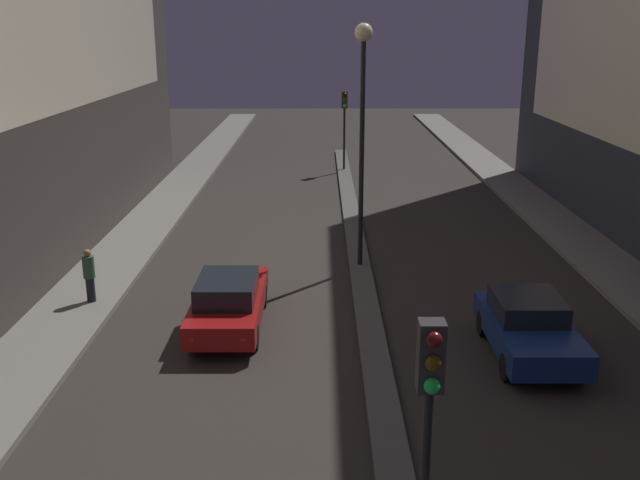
{
  "coord_description": "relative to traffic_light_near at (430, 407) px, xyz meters",
  "views": [
    {
      "loc": [
        -1.33,
        -5.17,
        7.75
      ],
      "look_at": [
        -1.39,
        18.13,
        0.76
      ],
      "focal_mm": 40.0,
      "sensor_mm": 36.0,
      "label": 1
    }
  ],
  "objects": [
    {
      "name": "pedestrian_on_left_sidewalk",
      "position": [
        -7.92,
        11.41,
        -2.3
      ],
      "size": [
        0.33,
        0.33,
        1.56
      ],
      "color": "black",
      "rests_on": "sidewalk_left"
    },
    {
      "name": "median_strip",
      "position": [
        0.0,
        18.16,
        -3.21
      ],
      "size": [
        0.7,
        39.48,
        0.15
      ],
      "color": "#56544F",
      "rests_on": "ground"
    },
    {
      "name": "street_lamp",
      "position": [
        0.0,
        14.8,
        2.35
      ],
      "size": [
        0.56,
        0.56,
        7.72
      ],
      "color": "black",
      "rests_on": "median_strip"
    },
    {
      "name": "traffic_light_mid",
      "position": [
        0.0,
        31.36,
        0.0
      ],
      "size": [
        0.32,
        0.42,
        4.26
      ],
      "color": "black",
      "rests_on": "median_strip"
    },
    {
      "name": "traffic_light_near",
      "position": [
        0.0,
        0.0,
        0.0
      ],
      "size": [
        0.32,
        0.42,
        4.26
      ],
      "color": "black",
      "rests_on": "median_strip"
    },
    {
      "name": "car_right_lane",
      "position": [
        3.76,
        8.26,
        -2.55
      ],
      "size": [
        1.87,
        4.06,
        1.44
      ],
      "color": "navy",
      "rests_on": "ground"
    },
    {
      "name": "car_left_lane",
      "position": [
        -3.76,
        9.92,
        -2.53
      ],
      "size": [
        1.76,
        4.61,
        1.5
      ],
      "color": "maroon",
      "rests_on": "ground"
    }
  ]
}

